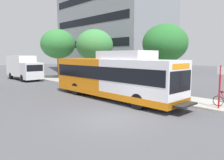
{
  "coord_description": "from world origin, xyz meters",
  "views": [
    {
      "loc": [
        -7.5,
        -8.11,
        3.36
      ],
      "look_at": [
        2.9,
        2.96,
        1.6
      ],
      "focal_mm": 34.77,
      "sensor_mm": 36.0,
      "label": 1
    }
  ],
  "objects_px": {
    "transit_bus": "(112,77)",
    "street_tree_mid_block": "(95,45)",
    "street_tree_near_stop": "(165,43)",
    "street_tree_far_block": "(58,44)",
    "box_truck_background": "(23,67)",
    "bus_stop_sign_pole": "(220,84)"
  },
  "relations": [
    {
      "from": "transit_bus",
      "to": "street_tree_far_block",
      "type": "xyz_separation_m",
      "value": [
        4.11,
        15.4,
        3.17
      ]
    },
    {
      "from": "bus_stop_sign_pole",
      "to": "box_truck_background",
      "type": "height_order",
      "value": "box_truck_background"
    },
    {
      "from": "street_tree_mid_block",
      "to": "box_truck_background",
      "type": "height_order",
      "value": "street_tree_mid_block"
    },
    {
      "from": "street_tree_mid_block",
      "to": "street_tree_far_block",
      "type": "bearing_deg",
      "value": 90.21
    },
    {
      "from": "bus_stop_sign_pole",
      "to": "street_tree_near_stop",
      "type": "relative_size",
      "value": 0.45
    },
    {
      "from": "street_tree_near_stop",
      "to": "box_truck_background",
      "type": "xyz_separation_m",
      "value": [
        -4.06,
        19.51,
        -2.56
      ]
    },
    {
      "from": "street_tree_far_block",
      "to": "box_truck_background",
      "type": "height_order",
      "value": "street_tree_far_block"
    },
    {
      "from": "box_truck_background",
      "to": "transit_bus",
      "type": "bearing_deg",
      "value": -90.08
    },
    {
      "from": "transit_bus",
      "to": "street_tree_mid_block",
      "type": "bearing_deg",
      "value": 60.48
    },
    {
      "from": "street_tree_mid_block",
      "to": "box_truck_background",
      "type": "bearing_deg",
      "value": 111.8
    },
    {
      "from": "transit_bus",
      "to": "street_tree_mid_block",
      "type": "height_order",
      "value": "street_tree_mid_block"
    },
    {
      "from": "bus_stop_sign_pole",
      "to": "street_tree_near_stop",
      "type": "height_order",
      "value": "street_tree_near_stop"
    },
    {
      "from": "street_tree_near_stop",
      "to": "bus_stop_sign_pole",
      "type": "bearing_deg",
      "value": -109.8
    },
    {
      "from": "transit_bus",
      "to": "bus_stop_sign_pole",
      "type": "height_order",
      "value": "transit_bus"
    },
    {
      "from": "bus_stop_sign_pole",
      "to": "street_tree_mid_block",
      "type": "distance_m",
      "value": 14.74
    },
    {
      "from": "transit_bus",
      "to": "box_truck_background",
      "type": "distance_m",
      "value": 17.59
    },
    {
      "from": "bus_stop_sign_pole",
      "to": "street_tree_near_stop",
      "type": "bearing_deg",
      "value": 70.2
    },
    {
      "from": "bus_stop_sign_pole",
      "to": "street_tree_mid_block",
      "type": "height_order",
      "value": "street_tree_mid_block"
    },
    {
      "from": "street_tree_mid_block",
      "to": "box_truck_background",
      "type": "relative_size",
      "value": 0.87
    },
    {
      "from": "street_tree_near_stop",
      "to": "street_tree_far_block",
      "type": "xyz_separation_m",
      "value": [
        0.02,
        17.32,
        0.57
      ]
    },
    {
      "from": "street_tree_mid_block",
      "to": "street_tree_far_block",
      "type": "distance_m",
      "value": 8.1
    },
    {
      "from": "transit_bus",
      "to": "bus_stop_sign_pole",
      "type": "relative_size",
      "value": 4.71
    }
  ]
}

